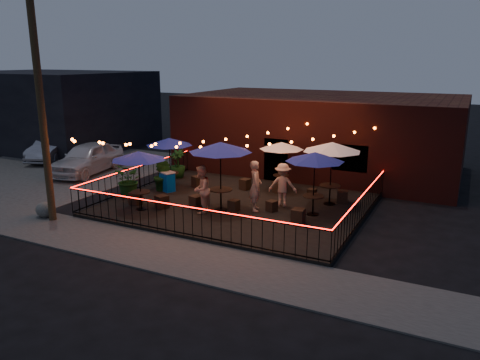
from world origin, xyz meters
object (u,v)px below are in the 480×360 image
object	(u,v)px
cafe_table_5	(332,148)
boulder	(45,210)
cafe_table_4	(315,158)
cooler	(167,181)
cafe_table_3	(282,146)
utility_pole	(42,113)
cafe_table_2	(220,148)
cafe_table_0	(139,156)
cafe_table_1	(169,142)

from	to	relation	value
cafe_table_5	boulder	bearing A→B (deg)	-146.93
cafe_table_4	cooler	size ratio (longest dim) A/B	3.22
cafe_table_3	boulder	xyz separation A→B (m)	(-6.69, -7.18, -1.80)
utility_pole	cafe_table_5	size ratio (longest dim) A/B	2.91
cafe_table_2	cafe_table_5	xyz separation A→B (m)	(3.58, 2.59, -0.12)
cafe_table_2	boulder	distance (m)	7.02
cafe_table_0	cafe_table_2	bearing A→B (deg)	25.78
cafe_table_3	cooler	size ratio (longest dim) A/B	2.80
cafe_table_1	cafe_table_4	world-z (taller)	cafe_table_4
utility_pole	cooler	world-z (taller)	utility_pole
cafe_table_0	boulder	world-z (taller)	cafe_table_0
cooler	utility_pole	bearing A→B (deg)	-87.21
utility_pole	cafe_table_5	bearing A→B (deg)	35.08
utility_pole	cafe_table_1	bearing A→B (deg)	73.32
cafe_table_1	cafe_table_4	bearing A→B (deg)	-6.06
cafe_table_0	cafe_table_4	xyz separation A→B (m)	(6.19, 2.39, 0.08)
cafe_table_5	cafe_table_0	bearing A→B (deg)	-148.30
cafe_table_3	cooler	world-z (taller)	cafe_table_3
cafe_table_1	cafe_table_5	size ratio (longest dim) A/B	0.99
cafe_table_5	cooler	bearing A→B (deg)	-169.17
cafe_table_1	cooler	bearing A→B (deg)	-70.15
cafe_table_0	boulder	xyz separation A→B (m)	(-2.88, -2.09, -1.94)
cafe_table_4	cafe_table_3	bearing A→B (deg)	131.35
cafe_table_4	cafe_table_2	bearing A→B (deg)	-163.02
cafe_table_2	cafe_table_3	size ratio (longest dim) A/B	1.29
cafe_table_2	boulder	xyz separation A→B (m)	(-5.69, -3.44, -2.27)
cafe_table_0	cooler	distance (m)	3.15
cafe_table_2	cafe_table_3	bearing A→B (deg)	74.89
cafe_table_2	cafe_table_4	xyz separation A→B (m)	(3.39, 1.03, -0.25)
cafe_table_1	cafe_table_2	size ratio (longest dim) A/B	0.84
utility_pole	cafe_table_2	world-z (taller)	utility_pole
cafe_table_1	cafe_table_2	world-z (taller)	cafe_table_2
cafe_table_1	boulder	xyz separation A→B (m)	(-2.10, -5.22, -1.92)
cafe_table_3	cafe_table_4	world-z (taller)	cafe_table_4
cafe_table_4	utility_pole	bearing A→B (deg)	-151.78
cafe_table_5	cooler	size ratio (longest dim) A/B	3.09
utility_pole	boulder	xyz separation A→B (m)	(-0.50, 0.12, -3.68)
cooler	cafe_table_5	bearing A→B (deg)	33.97
cafe_table_0	cafe_table_5	world-z (taller)	cafe_table_5
cafe_table_1	cooler	world-z (taller)	cafe_table_1
cafe_table_3	cafe_table_4	size ratio (longest dim) A/B	0.87
cafe_table_4	boulder	distance (m)	10.32
cafe_table_3	cooler	xyz separation A→B (m)	(-4.41, -2.48, -1.52)
cafe_table_3	cafe_table_0	bearing A→B (deg)	-126.84
cooler	cafe_table_3	bearing A→B (deg)	52.51
cafe_table_4	cooler	xyz separation A→B (m)	(-6.78, 0.22, -1.74)
utility_pole	cafe_table_1	xyz separation A→B (m)	(1.60, 5.34, -1.75)
utility_pole	cafe_table_0	size ratio (longest dim) A/B	3.08
cafe_table_3	utility_pole	bearing A→B (deg)	-130.31
cafe_table_4	cafe_table_0	bearing A→B (deg)	-158.90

